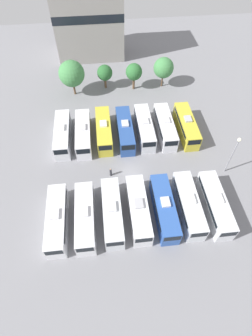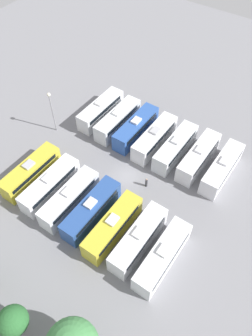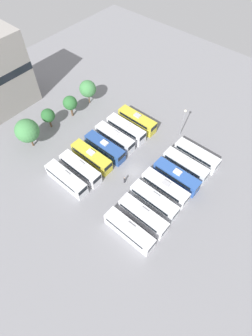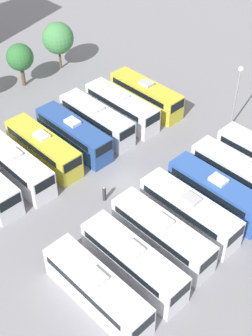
% 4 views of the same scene
% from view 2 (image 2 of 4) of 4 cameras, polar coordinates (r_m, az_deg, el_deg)
% --- Properties ---
extents(ground_plane, '(116.39, 116.39, 0.00)m').
position_cam_2_polar(ground_plane, '(49.63, 0.08, -1.65)').
color(ground_plane, gray).
extents(bus_0, '(2.63, 10.09, 3.48)m').
position_cam_2_polar(bus_0, '(50.61, 16.39, -0.01)').
color(bus_0, white).
rests_on(bus_0, ground_plane).
extents(bus_1, '(2.63, 10.09, 3.48)m').
position_cam_2_polar(bus_1, '(51.25, 12.51, 1.97)').
color(bus_1, white).
rests_on(bus_1, ground_plane).
extents(bus_2, '(2.63, 10.09, 3.48)m').
position_cam_2_polar(bus_2, '(51.90, 8.57, 3.59)').
color(bus_2, silver).
rests_on(bus_2, ground_plane).
extents(bus_3, '(2.63, 10.09, 3.48)m').
position_cam_2_polar(bus_3, '(52.96, 4.98, 5.27)').
color(bus_3, white).
rests_on(bus_3, ground_plane).
extents(bus_4, '(2.63, 10.09, 3.48)m').
position_cam_2_polar(bus_4, '(54.42, 1.73, 7.02)').
color(bus_4, '#2D56A8').
rests_on(bus_4, ground_plane).
extents(bus_5, '(2.63, 10.09, 3.48)m').
position_cam_2_polar(bus_5, '(55.87, -1.48, 8.42)').
color(bus_5, silver).
rests_on(bus_5, ground_plane).
extents(bus_6, '(2.63, 10.09, 3.48)m').
position_cam_2_polar(bus_6, '(57.90, -4.44, 10.07)').
color(bus_6, silver).
rests_on(bus_6, ground_plane).
extents(bus_7, '(2.63, 10.09, 3.48)m').
position_cam_2_polar(bus_7, '(41.45, 6.38, -15.02)').
color(bus_7, silver).
rests_on(bus_7, ground_plane).
extents(bus_8, '(2.63, 10.09, 3.48)m').
position_cam_2_polar(bus_8, '(42.25, 2.17, -12.22)').
color(bus_8, white).
rests_on(bus_8, ground_plane).
extents(bus_9, '(2.63, 10.09, 3.48)m').
position_cam_2_polar(bus_9, '(43.10, -2.32, -10.09)').
color(bus_9, gold).
rests_on(bus_9, ground_plane).
extents(bus_10, '(2.63, 10.09, 3.48)m').
position_cam_2_polar(bus_10, '(44.58, -6.07, -7.23)').
color(bus_10, '#284C93').
rests_on(bus_10, ground_plane).
extents(bus_11, '(2.63, 10.09, 3.48)m').
position_cam_2_polar(bus_11, '(46.01, -9.83, -5.22)').
color(bus_11, silver).
rests_on(bus_11, ground_plane).
extents(bus_12, '(2.63, 10.09, 3.48)m').
position_cam_2_polar(bus_12, '(47.92, -13.10, -2.86)').
color(bus_12, white).
rests_on(bus_12, ground_plane).
extents(bus_13, '(2.63, 10.09, 3.48)m').
position_cam_2_polar(bus_13, '(50.13, -16.24, -0.60)').
color(bus_13, gold).
rests_on(bus_13, ground_plane).
extents(worker_person, '(0.36, 0.36, 1.72)m').
position_cam_2_polar(worker_person, '(48.12, 3.57, -2.57)').
color(worker_person, '#333338').
rests_on(worker_person, ground_plane).
extents(light_pole, '(0.60, 0.60, 7.80)m').
position_cam_2_polar(light_pole, '(54.29, -12.90, 10.51)').
color(light_pole, gray).
rests_on(light_pole, ground_plane).
extents(tree_1, '(3.28, 3.28, 5.26)m').
position_cam_2_polar(tree_1, '(38.63, -19.10, -23.87)').
color(tree_1, brown).
rests_on(tree_1, ground_plane).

